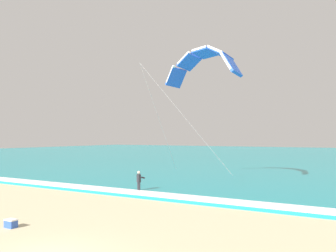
# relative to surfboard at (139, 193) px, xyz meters

# --- Properties ---
(sea) EXTENTS (200.00, 120.00, 0.20)m
(sea) POSITION_rel_surfboard_xyz_m (5.16, 58.13, 0.07)
(sea) COLOR teal
(sea) RESTS_ON ground
(surf_foam) EXTENTS (200.00, 1.76, 0.04)m
(surf_foam) POSITION_rel_surfboard_xyz_m (5.16, -0.87, 0.19)
(surf_foam) COLOR white
(surf_foam) RESTS_ON sea
(surfboard) EXTENTS (1.05, 1.44, 0.09)m
(surfboard) POSITION_rel_surfboard_xyz_m (0.00, 0.00, 0.00)
(surfboard) COLOR white
(surfboard) RESTS_ON ground
(kitesurfer) EXTENTS (0.67, 0.67, 1.69)m
(kitesurfer) POSITION_rel_surfboard_xyz_m (0.01, 0.02, 0.91)
(kitesurfer) COLOR #232328
(kitesurfer) RESTS_ON ground
(kite_primary) EXTENTS (8.40, 8.10, 11.09)m
(kite_primary) POSITION_rel_surfboard_xyz_m (2.62, 6.26, 10.99)
(kite_primary) COLOR blue
(cooler_box) EXTENTS (0.58, 0.38, 0.40)m
(cooler_box) POSITION_rel_surfboard_xyz_m (0.16, -10.97, 0.18)
(cooler_box) COLOR #2D51B2
(cooler_box) RESTS_ON ground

